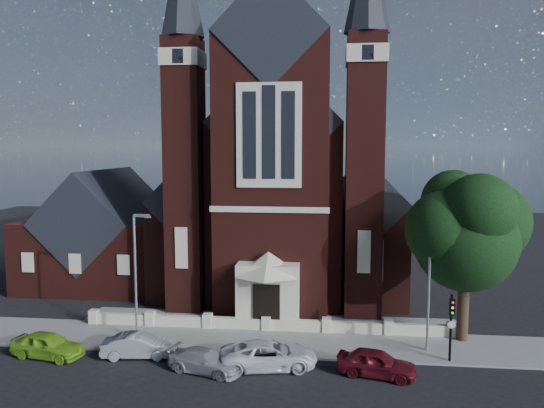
# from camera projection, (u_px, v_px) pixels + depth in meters

# --- Properties ---
(ground) EXTENTS (120.00, 120.00, 0.00)m
(ground) POSITION_uv_depth(u_px,v_px,m) (279.00, 296.00, 43.73)
(ground) COLOR black
(ground) RESTS_ON ground
(pavement_strip) EXTENTS (60.00, 5.00, 0.12)m
(pavement_strip) POSITION_uv_depth(u_px,v_px,m) (263.00, 342.00, 33.35)
(pavement_strip) COLOR gray
(pavement_strip) RESTS_ON ground
(forecourt_paving) EXTENTS (26.00, 3.00, 0.14)m
(forecourt_paving) POSITION_uv_depth(u_px,v_px,m) (270.00, 321.00, 37.31)
(forecourt_paving) COLOR gray
(forecourt_paving) RESTS_ON ground
(forecourt_wall) EXTENTS (24.00, 0.40, 0.90)m
(forecourt_wall) POSITION_uv_depth(u_px,v_px,m) (266.00, 331.00, 35.33)
(forecourt_wall) COLOR beige
(forecourt_wall) RESTS_ON ground
(church) EXTENTS (20.01, 34.90, 29.20)m
(church) POSITION_uv_depth(u_px,v_px,m) (287.00, 189.00, 50.69)
(church) COLOR #451712
(church) RESTS_ON ground
(parish_hall) EXTENTS (12.00, 12.20, 10.24)m
(parish_hall) POSITION_uv_depth(u_px,v_px,m) (107.00, 238.00, 48.02)
(parish_hall) COLOR #451712
(parish_hall) RESTS_ON ground
(street_tree) EXTENTS (6.40, 6.60, 10.70)m
(street_tree) POSITION_uv_depth(u_px,v_px,m) (469.00, 234.00, 32.42)
(street_tree) COLOR black
(street_tree) RESTS_ON ground
(street_lamp_left) EXTENTS (1.16, 0.22, 8.09)m
(street_lamp_left) POSITION_uv_depth(u_px,v_px,m) (137.00, 269.00, 33.23)
(street_lamp_left) COLOR gray
(street_lamp_left) RESTS_ON ground
(street_lamp_right) EXTENTS (1.16, 0.22, 8.09)m
(street_lamp_right) POSITION_uv_depth(u_px,v_px,m) (431.00, 277.00, 31.26)
(street_lamp_right) COLOR gray
(street_lamp_right) RESTS_ON ground
(traffic_signal) EXTENTS (0.28, 0.42, 4.00)m
(traffic_signal) POSITION_uv_depth(u_px,v_px,m) (451.00, 319.00, 29.82)
(traffic_signal) COLOR black
(traffic_signal) RESTS_ON ground
(car_lime_van) EXTENTS (4.60, 2.51, 1.48)m
(car_lime_van) POSITION_uv_depth(u_px,v_px,m) (48.00, 345.00, 30.87)
(car_lime_van) COLOR #80BF26
(car_lime_van) RESTS_ON ground
(car_silver_a) EXTENTS (4.35, 2.04, 1.38)m
(car_silver_a) POSITION_uv_depth(u_px,v_px,m) (138.00, 346.00, 30.88)
(car_silver_a) COLOR gray
(car_silver_a) RESTS_ON ground
(car_silver_b) EXTENTS (4.55, 2.88, 1.23)m
(car_silver_b) POSITION_uv_depth(u_px,v_px,m) (205.00, 361.00, 28.87)
(car_silver_b) COLOR #9FA0A7
(car_silver_b) RESTS_ON ground
(car_white_suv) EXTENTS (5.76, 3.49, 1.49)m
(car_white_suv) POSITION_uv_depth(u_px,v_px,m) (269.00, 355.00, 29.39)
(car_white_suv) COLOR white
(car_white_suv) RESTS_ON ground
(car_dark_red) EXTENTS (4.52, 2.66, 1.44)m
(car_dark_red) POSITION_uv_depth(u_px,v_px,m) (376.00, 363.00, 28.36)
(car_dark_red) COLOR maroon
(car_dark_red) RESTS_ON ground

